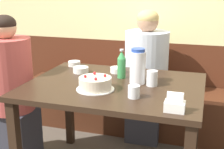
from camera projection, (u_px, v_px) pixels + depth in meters
back_wall at (147, 1)px, 2.96m from camera, size 4.80×0.04×2.50m
bench_seat at (139, 109)px, 3.04m from camera, size 2.31×0.38×0.46m
dining_table at (114, 97)px, 2.17m from camera, size 1.19×0.92×0.75m
birthday_cake at (95, 84)px, 2.01m from camera, size 0.25×0.25×0.10m
water_pitcher at (138, 66)px, 2.12m from camera, size 0.11×0.11×0.24m
soju_bottle at (122, 64)px, 2.25m from camera, size 0.06×0.06×0.21m
napkin_holder at (175, 104)px, 1.67m from camera, size 0.11×0.08×0.11m
bowl_soup_white at (117, 70)px, 2.41m from camera, size 0.11×0.11×0.04m
bowl_rice_small at (74, 64)px, 2.60m from camera, size 0.10×0.10×0.04m
bowl_side_dish at (81, 70)px, 2.41m from camera, size 0.12×0.12×0.04m
glass_water_tall at (134, 92)px, 1.87m from camera, size 0.07×0.07×0.08m
glass_tumbler_short at (152, 78)px, 2.09m from camera, size 0.07×0.07×0.10m
person_teal_shirt at (11, 93)px, 2.45m from camera, size 0.36×0.36×1.19m
person_pale_blue_shirt at (146, 77)px, 2.82m from camera, size 0.39×0.39×1.20m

